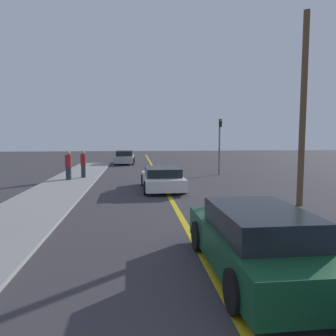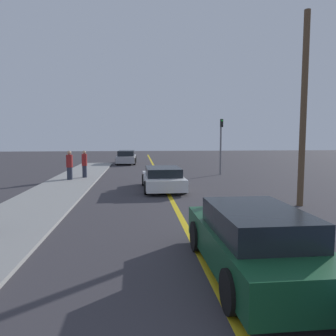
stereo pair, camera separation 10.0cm
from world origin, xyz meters
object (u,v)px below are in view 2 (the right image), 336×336
object	(u,v)px
car_parked_left_lot	(126,157)
utility_pole	(304,110)
pedestrian_mid_group	(70,165)
car_ahead_center	(253,242)
traffic_light	(221,141)
car_far_distant	(163,178)
pedestrian_far_standing	(84,164)

from	to	relation	value
car_parked_left_lot	utility_pole	xyz separation A→B (m)	(7.48, -20.13, 3.08)
car_parked_left_lot	pedestrian_mid_group	world-z (taller)	pedestrian_mid_group
car_ahead_center	traffic_light	bearing A→B (deg)	76.93
car_far_distant	pedestrian_mid_group	distance (m)	6.45
car_ahead_center	pedestrian_mid_group	bearing A→B (deg)	113.55
car_ahead_center	traffic_light	distance (m)	16.95
pedestrian_far_standing	pedestrian_mid_group	bearing A→B (deg)	-127.10
utility_pole	traffic_light	bearing A→B (deg)	92.97
car_parked_left_lot	traffic_light	distance (m)	12.08
car_far_distant	car_parked_left_lot	world-z (taller)	car_parked_left_lot
car_ahead_center	traffic_light	xyz separation A→B (m)	(3.56, 16.48, 1.74)
pedestrian_far_standing	car_parked_left_lot	bearing A→B (deg)	78.66
car_far_distant	car_parked_left_lot	distance (m)	15.93
car_parked_left_lot	pedestrian_far_standing	bearing A→B (deg)	-99.95
traffic_light	pedestrian_far_standing	bearing A→B (deg)	-170.73
pedestrian_mid_group	car_parked_left_lot	bearing A→B (deg)	76.26
pedestrian_mid_group	traffic_light	xyz separation A→B (m)	(9.93, 2.47, 1.43)
traffic_light	utility_pole	world-z (taller)	utility_pole
pedestrian_mid_group	pedestrian_far_standing	xyz separation A→B (m)	(0.73, 0.97, -0.01)
car_ahead_center	utility_pole	bearing A→B (deg)	55.12
car_far_distant	utility_pole	distance (m)	7.42
pedestrian_mid_group	utility_pole	distance (m)	13.42
car_far_distant	pedestrian_mid_group	world-z (taller)	pedestrian_mid_group
car_far_distant	pedestrian_far_standing	bearing A→B (deg)	134.51
car_ahead_center	utility_pole	size ratio (longest dim) A/B	0.61
car_far_distant	car_parked_left_lot	xyz separation A→B (m)	(-2.39, 15.75, 0.06)
pedestrian_far_standing	traffic_light	bearing A→B (deg)	9.27
traffic_light	car_far_distant	bearing A→B (deg)	-127.10
pedestrian_far_standing	utility_pole	xyz separation A→B (m)	(9.73, -8.90, 2.75)
car_far_distant	pedestrian_mid_group	size ratio (longest dim) A/B	2.55
pedestrian_far_standing	traffic_light	xyz separation A→B (m)	(9.19, 1.50, 1.44)
car_parked_left_lot	utility_pole	bearing A→B (deg)	-68.23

